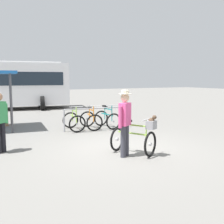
{
  "coord_description": "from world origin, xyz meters",
  "views": [
    {
      "loc": [
        -3.79,
        -6.61,
        2.02
      ],
      "look_at": [
        0.01,
        0.59,
        1.0
      ],
      "focal_mm": 43.15,
      "sensor_mm": 36.0,
      "label": 1
    }
  ],
  "objects": [
    {
      "name": "bike_rack_rail",
      "position": [
        0.51,
        3.0,
        0.64
      ],
      "size": [
        2.5,
        0.26,
        0.88
      ],
      "color": "#99999E",
      "rests_on": "ground"
    },
    {
      "name": "racked_bike_lime",
      "position": [
        -0.28,
        3.25,
        0.37
      ],
      "size": [
        0.75,
        1.16,
        0.98
      ],
      "color": "black",
      "rests_on": "ground"
    },
    {
      "name": "featured_bicycle",
      "position": [
        0.07,
        -0.72,
        0.49
      ],
      "size": [
        1.1,
        1.26,
        1.09
      ],
      "color": "black",
      "rests_on": "ground"
    },
    {
      "name": "racked_bike_orange",
      "position": [
        0.42,
        3.19,
        0.37
      ],
      "size": [
        0.79,
        1.17,
        0.97
      ],
      "color": "black",
      "rests_on": "ground"
    },
    {
      "name": "person_with_featured_bike",
      "position": [
        -0.32,
        -0.73,
        0.95
      ],
      "size": [
        0.46,
        0.36,
        1.72
      ],
      "color": "#383842",
      "rests_on": "ground"
    },
    {
      "name": "ground_plane",
      "position": [
        0.0,
        0.0,
        0.0
      ],
      "size": [
        80.0,
        80.0,
        0.0
      ],
      "primitive_type": "plane",
      "color": "slate"
    },
    {
      "name": "racked_bike_teal",
      "position": [
        1.12,
        3.13,
        0.37
      ],
      "size": [
        0.72,
        1.15,
        0.98
      ],
      "color": "black",
      "rests_on": "ground"
    }
  ]
}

